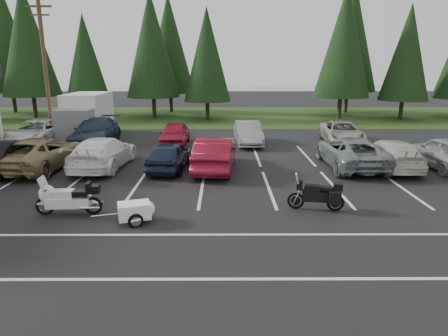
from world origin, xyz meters
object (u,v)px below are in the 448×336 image
at_px(car_near_6, 351,152).
at_px(adventure_motorcycle, 316,192).
at_px(touring_motorcycle, 68,196).
at_px(cargo_trailer, 134,213).
at_px(car_near_1, 4,156).
at_px(car_near_3, 103,153).
at_px(box_truck, 84,116).
at_px(car_near_8, 446,153).
at_px(car_far_4, 342,132).
at_px(car_near_2, 41,153).
at_px(car_far_1, 96,132).
at_px(car_far_3, 248,133).
at_px(car_near_7, 390,154).
at_px(utility_pole, 45,66).
at_px(car_far_0, 37,132).
at_px(car_far_2, 175,134).
at_px(car_near_4, 169,155).
at_px(car_near_5, 215,154).

xyz_separation_m(car_near_6, adventure_motorcycle, (-3.03, -5.88, -0.09)).
xyz_separation_m(touring_motorcycle, cargo_trailer, (2.32, -0.69, -0.34)).
xyz_separation_m(touring_motorcycle, adventure_motorcycle, (8.27, 0.41, -0.03)).
bearing_deg(car_near_1, car_near_3, -175.67).
bearing_deg(box_truck, car_near_8, -22.99).
bearing_deg(car_far_4, box_truck, 177.67).
xyz_separation_m(car_near_2, car_near_8, (19.20, -0.14, 0.04)).
bearing_deg(car_far_1, car_far_4, -0.09).
xyz_separation_m(car_far_3, adventure_motorcycle, (1.58, -11.56, -0.06)).
xyz_separation_m(car_near_8, car_far_1, (-18.40, 5.98, 0.00)).
xyz_separation_m(car_near_2, car_near_7, (16.63, 0.03, -0.06)).
height_order(car_near_6, car_near_7, car_near_6).
xyz_separation_m(utility_pole, car_near_3, (5.62, -7.67, -3.95)).
relative_size(car_far_1, adventure_motorcycle, 2.60).
distance_m(car_far_1, car_far_4, 15.36).
distance_m(car_near_2, car_far_3, 11.81).
bearing_deg(car_far_0, utility_pole, 87.47).
bearing_deg(car_far_2, cargo_trailer, -88.95).
distance_m(box_truck, car_near_3, 8.96).
xyz_separation_m(car_near_7, car_far_3, (-6.40, 5.89, 0.01)).
bearing_deg(car_far_2, car_near_8, -23.07).
distance_m(car_far_2, touring_motorcycle, 11.95).
relative_size(car_near_2, touring_motorcycle, 2.25).
bearing_deg(car_far_1, touring_motorcycle, -78.81).
xyz_separation_m(car_near_7, car_far_2, (-10.94, 5.67, 0.00)).
bearing_deg(box_truck, car_far_3, -12.34).
distance_m(car_near_3, car_far_0, 8.26).
xyz_separation_m(car_near_6, cargo_trailer, (-8.99, -6.99, -0.40)).
relative_size(utility_pole, car_near_2, 1.66).
relative_size(utility_pole, car_near_1, 1.98).
distance_m(car_far_4, cargo_trailer, 16.62).
bearing_deg(touring_motorcycle, car_near_4, 64.02).
bearing_deg(adventure_motorcycle, utility_pole, 147.18).
height_order(car_near_5, car_far_3, car_near_5).
height_order(box_truck, cargo_trailer, box_truck).
bearing_deg(car_far_1, car_near_6, -23.50).
bearing_deg(car_near_7, car_near_8, 176.76).
xyz_separation_m(car_near_5, touring_motorcycle, (-4.76, -5.77, -0.12)).
bearing_deg(adventure_motorcycle, car_far_2, 128.35).
bearing_deg(car_far_0, car_near_2, -61.23).
height_order(car_far_0, car_far_1, car_far_1).
bearing_deg(car_near_3, adventure_motorcycle, 151.26).
height_order(car_near_3, car_near_6, car_near_3).
relative_size(car_near_1, car_far_2, 1.12).
relative_size(car_near_4, car_near_8, 0.86).
height_order(car_near_1, car_far_1, car_far_1).
relative_size(car_far_2, car_far_4, 0.84).
distance_m(car_near_1, car_far_0, 6.65).
bearing_deg(cargo_trailer, car_near_1, 122.17).
bearing_deg(cargo_trailer, car_near_5, 51.94).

